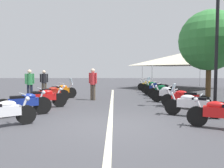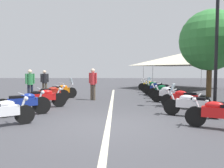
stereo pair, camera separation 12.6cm
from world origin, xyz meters
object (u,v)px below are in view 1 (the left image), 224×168
Objects in this scene: motorcycle_left_row_2 at (43,98)px; motorcycle_right_row_7 at (149,85)px; motorcycle_right_row_3 at (169,94)px; motorcycle_left_row_3 at (50,94)px; motorcycle_right_row_4 at (164,91)px; motorcycle_right_row_0 at (222,114)px; motorcycle_left_row_4 at (60,91)px; bystander_0 at (30,82)px; motorcycle_right_row_5 at (157,88)px; motorcycle_right_row_6 at (154,87)px; bystander_1 at (93,82)px; street_lamp_twin_globe at (217,29)px; bystander_2 at (44,81)px; roadside_tree_1 at (209,41)px; motorcycle_left_row_0 at (1,113)px; motorcycle_right_row_1 at (192,104)px; motorcycle_right_row_2 at (185,99)px; event_tent at (180,60)px; motorcycle_left_row_1 at (24,103)px.

motorcycle_right_row_7 is (8.26, -6.03, -0.01)m from motorcycle_left_row_2.
motorcycle_left_row_3 is at bearing 30.51° from motorcycle_right_row_3.
motorcycle_right_row_0 is at bearing 114.49° from motorcycle_right_row_4.
motorcycle_left_row_4 is at bearing 22.84° from motorcycle_right_row_4.
motorcycle_right_row_5 is at bearing -111.14° from bystander_0.
motorcycle_right_row_6 is at bearing 122.93° from motorcycle_right_row_7.
bystander_0 is at bearing -12.05° from motorcycle_right_row_0.
bystander_1 is (-0.55, 4.15, 0.60)m from motorcycle_right_row_4.
motorcycle_right_row_4 reaches higher than motorcycle_right_row_0.
motorcycle_left_row_4 is at bearing 67.02° from street_lamp_twin_globe.
motorcycle_left_row_4 reaches higher than motorcycle_left_row_2.
roadside_tree_1 is at bearing -99.88° from bystander_2.
motorcycle_left_row_0 is 0.88× the size of motorcycle_right_row_4.
roadside_tree_1 is (7.80, -2.88, 3.10)m from motorcycle_right_row_0.
motorcycle_right_row_0 is 1.09× the size of bystander_2.
motorcycle_left_row_2 is 1.11× the size of motorcycle_left_row_4.
motorcycle_right_row_0 is 0.95× the size of motorcycle_right_row_4.
motorcycle_left_row_4 is 7.78m from motorcycle_right_row_1.
bystander_1 is (-3.86, 4.17, 0.59)m from motorcycle_right_row_6.
motorcycle_right_row_1 is 0.99× the size of motorcycle_right_row_2.
bystander_1 is (-0.14, -3.62, 0.04)m from bystander_0.
motorcycle_left_row_4 is 7.85m from motorcycle_right_row_7.
roadside_tree_1 is (1.16, -9.17, 3.08)m from motorcycle_left_row_4.
motorcycle_right_row_1 is (1.71, 0.27, 0.01)m from motorcycle_right_row_0.
bystander_1 reaches higher than motorcycle_right_row_5.
bystander_0 is at bearing -3.59° from motorcycle_right_row_1.
motorcycle_right_row_4 is 7.80m from bystander_0.
bystander_1 is (4.36, 4.05, 0.60)m from motorcycle_right_row_1.
motorcycle_right_row_4 is at bearing -63.83° from motorcycle_right_row_3.
event_tent is at bearing 8.36° from motorcycle_left_row_3.
motorcycle_left_row_3 is at bearing -0.99° from motorcycle_right_row_1.
motorcycle_right_row_6 reaches higher than motorcycle_right_row_2.
bystander_0 reaches higher than motorcycle_right_row_5.
roadside_tree_1 reaches higher than bystander_2.
motorcycle_left_row_4 is (3.24, 0.01, 0.01)m from motorcycle_left_row_2.
bystander_1 is at bearing 64.76° from street_lamp_twin_globe.
motorcycle_left_row_2 is 1.08× the size of motorcycle_right_row_0.
motorcycle_right_row_3 is at bearing 124.38° from motorcycle_right_row_5.
motorcycle_right_row_5 is at bearing -57.05° from motorcycle_right_row_2.
bystander_0 is (6.21, 7.94, 0.57)m from motorcycle_right_row_0.
motorcycle_left_row_1 is 1.03× the size of bystander_1.
event_tent is (9.13, -9.31, 2.18)m from motorcycle_left_row_3.
bystander_0 is at bearing 64.98° from motorcycle_right_row_7.
bystander_1 is (-5.59, 4.07, 0.61)m from motorcycle_right_row_7.
motorcycle_left_row_1 is 6.69m from motorcycle_right_row_0.
motorcycle_left_row_0 is 6.59m from motorcycle_left_row_4.
bystander_2 is 10.93m from roadside_tree_1.
motorcycle_left_row_1 is 0.27× the size of event_tent.
motorcycle_right_row_6 is (8.22, -0.12, 0.01)m from motorcycle_right_row_1.
bystander_1 is (4.32, -2.14, 0.59)m from motorcycle_left_row_1.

